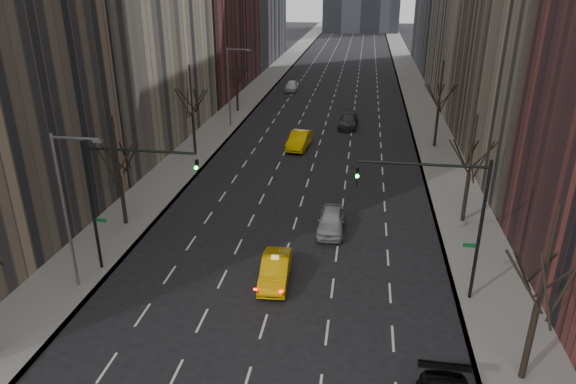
% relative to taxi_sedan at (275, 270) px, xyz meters
% --- Properties ---
extents(sidewalk_left, '(4.50, 320.00, 0.15)m').
position_rel_taxi_sedan_xyz_m(sidewalk_left, '(-12.13, 57.75, -0.67)').
color(sidewalk_left, slate).
rests_on(sidewalk_left, ground).
extents(sidewalk_right, '(4.50, 320.00, 0.15)m').
position_rel_taxi_sedan_xyz_m(sidewalk_right, '(12.37, 57.75, -0.67)').
color(sidewalk_right, slate).
rests_on(sidewalk_right, ground).
extents(tree_lw_b, '(3.36, 3.50, 7.82)m').
position_rel_taxi_sedan_xyz_m(tree_lw_b, '(-11.88, 5.75, 2.98)').
color(tree_lw_b, black).
rests_on(tree_lw_b, ground).
extents(tree_lw_c, '(3.36, 3.50, 8.74)m').
position_rel_taxi_sedan_xyz_m(tree_lw_c, '(-11.88, 21.75, 3.29)').
color(tree_lw_c, black).
rests_on(tree_lw_c, ground).
extents(tree_lw_d, '(3.36, 3.50, 7.36)m').
position_rel_taxi_sedan_xyz_m(tree_lw_d, '(-11.88, 39.75, 2.82)').
color(tree_lw_d, black).
rests_on(tree_lw_d, ground).
extents(tree_rw_a, '(3.36, 3.50, 8.28)m').
position_rel_taxi_sedan_xyz_m(tree_rw_a, '(12.12, -6.25, 3.13)').
color(tree_rw_a, black).
rests_on(tree_rw_a, ground).
extents(tree_rw_b, '(3.36, 3.50, 7.82)m').
position_rel_taxi_sedan_xyz_m(tree_rw_b, '(12.12, 9.75, 2.98)').
color(tree_rw_b, black).
rests_on(tree_rw_b, ground).
extents(tree_rw_c, '(3.36, 3.50, 8.74)m').
position_rel_taxi_sedan_xyz_m(tree_rw_c, '(12.12, 27.75, 3.29)').
color(tree_rw_c, black).
rests_on(tree_rw_c, ground).
extents(traffic_mast_left, '(6.69, 0.39, 8.00)m').
position_rel_taxi_sedan_xyz_m(traffic_mast_left, '(-8.99, -0.26, 4.74)').
color(traffic_mast_left, black).
rests_on(traffic_mast_left, ground).
extents(traffic_mast_right, '(6.69, 0.39, 8.00)m').
position_rel_taxi_sedan_xyz_m(traffic_mast_right, '(9.22, -0.26, 4.74)').
color(traffic_mast_right, black).
rests_on(traffic_mast_right, ground).
extents(streetlight_near, '(2.83, 0.22, 9.00)m').
position_rel_taxi_sedan_xyz_m(streetlight_near, '(-10.72, -2.25, 4.88)').
color(streetlight_near, slate).
rests_on(streetlight_near, ground).
extents(streetlight_far, '(2.83, 0.22, 9.00)m').
position_rel_taxi_sedan_xyz_m(streetlight_far, '(-10.72, 32.75, 4.88)').
color(streetlight_far, slate).
rests_on(streetlight_far, ground).
extents(taxi_sedan, '(1.82, 4.59, 1.49)m').
position_rel_taxi_sedan_xyz_m(taxi_sedan, '(0.00, 0.00, 0.00)').
color(taxi_sedan, '#EEAE05').
rests_on(taxi_sedan, ground).
extents(silver_sedan_ahead, '(1.85, 4.56, 1.55)m').
position_rel_taxi_sedan_xyz_m(silver_sedan_ahead, '(2.76, 6.98, 0.03)').
color(silver_sedan_ahead, '#9DA0A5').
rests_on(silver_sedan_ahead, ground).
extents(far_taxi, '(2.33, 5.39, 1.72)m').
position_rel_taxi_sedan_xyz_m(far_taxi, '(-1.83, 25.43, 0.12)').
color(far_taxi, yellow).
rests_on(far_taxi, ground).
extents(far_suv_grey, '(2.40, 5.39, 1.54)m').
position_rel_taxi_sedan_xyz_m(far_suv_grey, '(2.86, 34.42, 0.02)').
color(far_suv_grey, '#323238').
rests_on(far_suv_grey, ground).
extents(far_car_white, '(1.89, 4.57, 1.55)m').
position_rel_taxi_sedan_xyz_m(far_car_white, '(-6.74, 54.32, 0.03)').
color(far_car_white, white).
rests_on(far_car_white, ground).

